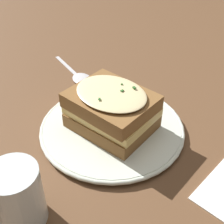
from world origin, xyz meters
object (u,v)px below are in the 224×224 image
at_px(dinner_plate, 112,128).
at_px(spoon, 80,77).
at_px(sandwich, 112,109).
at_px(water_glass, 18,196).

relative_size(dinner_plate, spoon, 1.60).
relative_size(sandwich, spoon, 1.02).
bearing_deg(spoon, water_glass, 49.01).
bearing_deg(sandwich, dinner_plate, 19.43).
xyz_separation_m(dinner_plate, spoon, (0.04, 0.18, -0.00)).
distance_m(dinner_plate, spoon, 0.19).
distance_m(dinner_plate, water_glass, 0.21).
bearing_deg(water_glass, spoon, 48.04).
bearing_deg(water_glass, sandwich, 21.59).
xyz_separation_m(dinner_plate, sandwich, (-0.00, -0.00, 0.04)).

